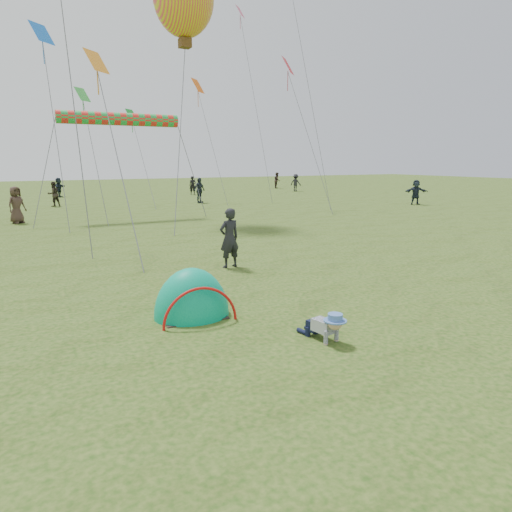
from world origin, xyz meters
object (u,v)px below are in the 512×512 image
standing_adult (229,238)px  popup_tent (192,316)px  crawling_toddler (326,325)px  balloon_kite (184,2)px

standing_adult → popup_tent: bearing=46.9°
crawling_toddler → popup_tent: bearing=114.4°
standing_adult → balloon_kite: (2.84, 11.04, 9.53)m
balloon_kite → popup_tent: bearing=-109.9°
crawling_toddler → standing_adult: bearing=71.3°
crawling_toddler → balloon_kite: balloon_kite is taller
crawling_toddler → balloon_kite: (3.68, 16.70, 10.10)m
standing_adult → balloon_kite: size_ratio=0.41×
balloon_kite → crawling_toddler: bearing=-102.4°
standing_adult → crawling_toddler: bearing=73.6°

